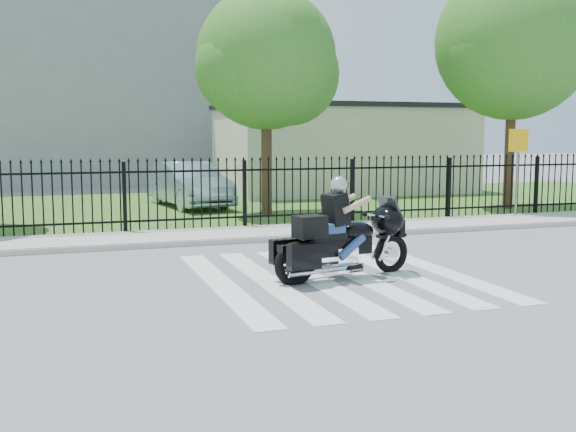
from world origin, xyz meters
name	(u,v)px	position (x,y,z in m)	size (l,w,h in m)	color
ground	(335,277)	(0.00, 0.00, 0.00)	(120.00, 120.00, 0.00)	slate
crosswalk	(335,277)	(0.00, 0.00, 0.01)	(5.00, 5.50, 0.01)	silver
sidewalk	(256,233)	(0.00, 5.00, 0.06)	(40.00, 2.00, 0.12)	#ADAAA3
curb	(268,239)	(0.00, 4.00, 0.06)	(40.00, 0.12, 0.12)	#ADAAA3
grass_strip	(199,206)	(0.00, 12.00, 0.01)	(40.00, 12.00, 0.02)	#2E551D
iron_fence	(245,195)	(0.00, 6.00, 0.90)	(26.00, 0.04, 1.80)	black
tree_mid	(266,60)	(1.50, 9.00, 4.67)	(4.20, 4.20, 6.78)	#382316
tree_right	(514,42)	(9.50, 8.00, 5.39)	(5.00, 5.00, 7.90)	#382316
building_low	(342,151)	(7.00, 16.00, 1.75)	(10.00, 6.00, 3.50)	beige
building_low_roof	(343,107)	(7.00, 16.00, 3.60)	(10.20, 6.20, 0.20)	black
building_tall	(86,64)	(-3.00, 26.00, 6.00)	(15.00, 10.00, 12.00)	gray
motorcycle_rider	(341,236)	(0.05, -0.14, 0.74)	(2.70, 1.21, 1.80)	black
parked_car	(189,185)	(-0.36, 11.80, 0.78)	(1.60, 4.59, 1.51)	#8CA2B0
traffic_sign	(518,154)	(8.07, 5.69, 1.89)	(0.51, 0.26, 2.48)	gray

